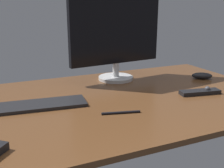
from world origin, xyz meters
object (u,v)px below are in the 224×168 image
at_px(computer_mouse, 202,76).
at_px(media_remote, 200,92).
at_px(keyboard, 26,106).
at_px(pen, 121,113).
at_px(monitor, 116,28).

relative_size(computer_mouse, media_remote, 0.57).
xyz_separation_m(keyboard, pen, (0.31, -0.20, -0.00)).
height_order(keyboard, media_remote, media_remote).
distance_m(media_remote, pen, 0.42).
relative_size(keyboard, computer_mouse, 4.35).
xyz_separation_m(monitor, media_remote, (0.24, -0.37, -0.25)).
bearing_deg(pen, computer_mouse, 38.04).
relative_size(keyboard, pen, 3.24).
distance_m(monitor, pen, 0.53).
bearing_deg(keyboard, computer_mouse, 10.46).
bearing_deg(monitor, computer_mouse, -28.55).
height_order(keyboard, pen, keyboard).
xyz_separation_m(monitor, computer_mouse, (0.42, -0.17, -0.25)).
xyz_separation_m(keyboard, media_remote, (0.72, -0.14, 0.00)).
xyz_separation_m(media_remote, pen, (-0.42, -0.06, -0.01)).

